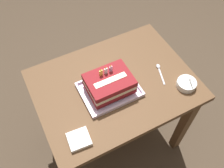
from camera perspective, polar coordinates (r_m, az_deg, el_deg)
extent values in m
plane|color=#4C3D2D|center=(2.15, 0.41, -11.94)|extent=(8.00, 8.00, 0.00)
cube|color=brown|center=(1.49, 0.58, -0.26)|extent=(0.94, 0.70, 0.04)
cube|color=brown|center=(1.86, 16.32, -8.91)|extent=(0.06, 0.06, 0.74)
cube|color=brown|center=(1.91, -14.77, -5.21)|extent=(0.06, 0.06, 0.74)
cube|color=brown|center=(2.08, 6.83, 3.72)|extent=(0.06, 0.06, 0.74)
cube|color=silver|center=(1.44, -0.60, -1.44)|extent=(0.33, 0.26, 0.01)
cube|color=silver|center=(1.37, 1.73, -4.92)|extent=(0.33, 0.01, 0.02)
cube|color=silver|center=(1.49, -2.73, 2.28)|extent=(0.33, 0.01, 0.02)
cube|color=silver|center=(1.40, -6.44, -3.65)|extent=(0.01, 0.23, 0.02)
cube|color=silver|center=(1.48, 4.92, 1.19)|extent=(0.01, 0.23, 0.02)
cube|color=maroon|center=(1.41, -0.61, -0.59)|extent=(0.25, 0.19, 0.03)
cube|color=beige|center=(1.38, -0.62, 0.13)|extent=(0.25, 0.19, 0.03)
cube|color=maroon|center=(1.36, -0.63, 0.89)|extent=(0.25, 0.19, 0.03)
cube|color=beige|center=(1.33, -0.36, 0.92)|extent=(0.19, 0.03, 0.00)
cube|color=#EFC64C|center=(1.34, -2.57, 2.56)|extent=(0.02, 0.01, 0.04)
ellipsoid|color=yellow|center=(1.32, -2.61, 3.25)|extent=(0.01, 0.01, 0.01)
cube|color=white|center=(1.35, -1.42, 3.03)|extent=(0.02, 0.01, 0.04)
ellipsoid|color=yellow|center=(1.33, -1.44, 3.71)|extent=(0.01, 0.01, 0.01)
cube|color=#E099C6|center=(1.36, -0.29, 3.48)|extent=(0.02, 0.01, 0.04)
ellipsoid|color=yellow|center=(1.34, -0.29, 4.17)|extent=(0.01, 0.01, 0.01)
cylinder|color=white|center=(1.52, 16.75, -0.10)|extent=(0.12, 0.12, 0.02)
cylinder|color=white|center=(1.51, 16.87, 0.19)|extent=(0.11, 0.11, 0.02)
cylinder|color=silver|center=(1.49, 17.80, 0.93)|extent=(0.03, 0.06, 0.05)
ellipsoid|color=silver|center=(1.57, 10.62, 4.08)|extent=(0.03, 0.04, 0.01)
cube|color=silver|center=(1.53, 11.39, 1.73)|extent=(0.05, 0.12, 0.00)
cube|color=white|center=(1.30, -7.62, -12.55)|extent=(0.12, 0.11, 0.02)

